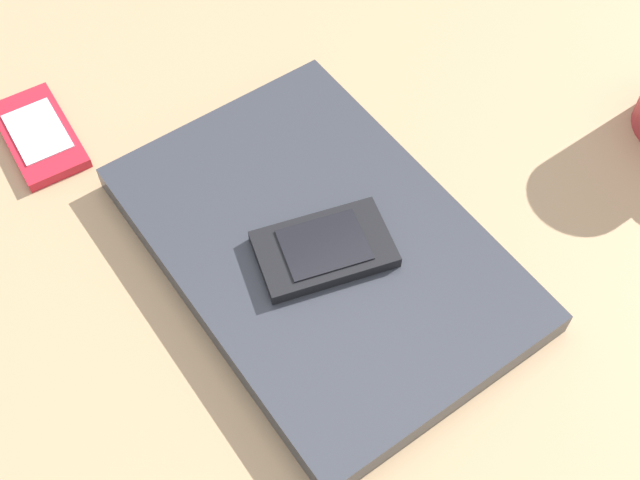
# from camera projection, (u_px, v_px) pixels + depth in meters

# --- Properties ---
(desk_surface) EXTENTS (1.20, 0.80, 0.03)m
(desk_surface) POSITION_uv_depth(u_px,v_px,m) (344.00, 211.00, 0.67)
(desk_surface) COLOR tan
(desk_surface) RESTS_ON ground
(laptop_closed) EXTENTS (0.32, 0.22, 0.02)m
(laptop_closed) POSITION_uv_depth(u_px,v_px,m) (320.00, 247.00, 0.62)
(laptop_closed) COLOR #33353D
(laptop_closed) RESTS_ON desk_surface
(cell_phone_on_laptop) EXTENTS (0.08, 0.11, 0.01)m
(cell_phone_on_laptop) POSITION_uv_depth(u_px,v_px,m) (324.00, 249.00, 0.59)
(cell_phone_on_laptop) COLOR black
(cell_phone_on_laptop) RESTS_ON laptop_closed
(cell_phone_on_desk) EXTENTS (0.10, 0.06, 0.01)m
(cell_phone_on_desk) POSITION_uv_depth(u_px,v_px,m) (39.00, 135.00, 0.69)
(cell_phone_on_desk) COLOR red
(cell_phone_on_desk) RESTS_ON desk_surface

